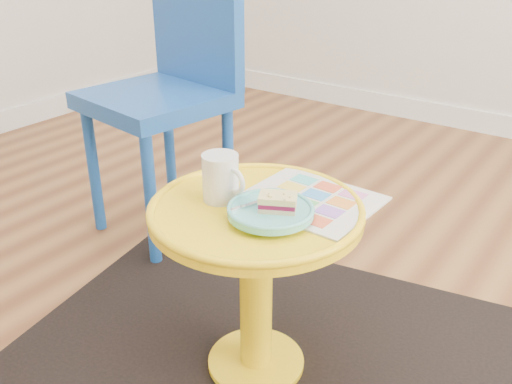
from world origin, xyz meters
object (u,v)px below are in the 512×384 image
Objects in this scene: plate at (271,212)px; newspaper at (310,200)px; mug at (221,176)px; side_table at (256,257)px; chair at (172,78)px.

newspaper is at bearing 79.25° from plate.
plate is (0.15, -0.01, -0.04)m from mug.
chair reaches higher than side_table.
newspaper is 1.56× the size of plate.
plate reaches higher than newspaper.
mug reaches higher than newspaper.
plate is (-0.02, -0.13, 0.02)m from newspaper.
side_table is 2.59× the size of plate.
plate is at bearing -98.60° from newspaper.
mug reaches higher than plate.
plate reaches higher than side_table.
mug reaches higher than side_table.
newspaper is 0.22m from mug.
chair reaches higher than newspaper.
side_table is 0.19m from newspaper.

